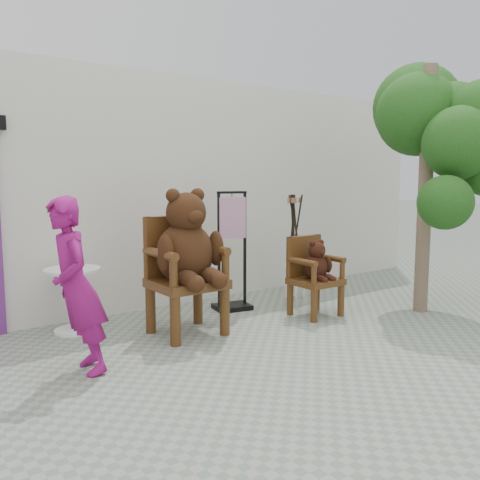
{
  "coord_description": "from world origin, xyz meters",
  "views": [
    {
      "loc": [
        -3.55,
        -3.25,
        1.68
      ],
      "look_at": [
        0.0,
        1.54,
        0.95
      ],
      "focal_mm": 38.0,
      "sensor_mm": 36.0,
      "label": 1
    }
  ],
  "objects_px": {
    "person": "(77,287)",
    "tree": "(444,124)",
    "cafe_table": "(73,292)",
    "display_stand": "(232,264)",
    "chair_small": "(314,269)",
    "stool_bucket": "(295,253)",
    "chair_big": "(186,253)"
  },
  "relations": [
    {
      "from": "cafe_table",
      "to": "tree",
      "type": "xyz_separation_m",
      "value": [
        4.15,
        -1.75,
        1.92
      ]
    },
    {
      "from": "person",
      "to": "tree",
      "type": "distance_m",
      "value": 4.82
    },
    {
      "from": "person",
      "to": "cafe_table",
      "type": "xyz_separation_m",
      "value": [
        0.37,
        1.23,
        -0.32
      ]
    },
    {
      "from": "chair_big",
      "to": "display_stand",
      "type": "xyz_separation_m",
      "value": [
        1.0,
        0.54,
        -0.3
      ]
    },
    {
      "from": "chair_small",
      "to": "display_stand",
      "type": "bearing_deg",
      "value": 128.91
    },
    {
      "from": "chair_small",
      "to": "person",
      "type": "xyz_separation_m",
      "value": [
        -2.98,
        -0.17,
        0.19
      ]
    },
    {
      "from": "chair_big",
      "to": "chair_small",
      "type": "relative_size",
      "value": 1.63
    },
    {
      "from": "chair_small",
      "to": "person",
      "type": "bearing_deg",
      "value": -176.69
    },
    {
      "from": "cafe_table",
      "to": "stool_bucket",
      "type": "height_order",
      "value": "stool_bucket"
    },
    {
      "from": "person",
      "to": "cafe_table",
      "type": "height_order",
      "value": "person"
    },
    {
      "from": "chair_big",
      "to": "person",
      "type": "distance_m",
      "value": 1.41
    },
    {
      "from": "chair_big",
      "to": "cafe_table",
      "type": "bearing_deg",
      "value": 140.56
    },
    {
      "from": "person",
      "to": "display_stand",
      "type": "height_order",
      "value": "person"
    },
    {
      "from": "chair_small",
      "to": "display_stand",
      "type": "relative_size",
      "value": 0.64
    },
    {
      "from": "chair_small",
      "to": "cafe_table",
      "type": "distance_m",
      "value": 2.82
    },
    {
      "from": "display_stand",
      "to": "stool_bucket",
      "type": "bearing_deg",
      "value": 11.71
    },
    {
      "from": "person",
      "to": "chair_big",
      "type": "bearing_deg",
      "value": 111.04
    },
    {
      "from": "chair_big",
      "to": "person",
      "type": "xyz_separation_m",
      "value": [
        -1.33,
        -0.44,
        -0.12
      ]
    },
    {
      "from": "cafe_table",
      "to": "display_stand",
      "type": "relative_size",
      "value": 0.47
    },
    {
      "from": "chair_big",
      "to": "stool_bucket",
      "type": "xyz_separation_m",
      "value": [
        2.09,
        0.54,
        -0.24
      ]
    },
    {
      "from": "chair_big",
      "to": "chair_small",
      "type": "bearing_deg",
      "value": -9.24
    },
    {
      "from": "person",
      "to": "display_stand",
      "type": "distance_m",
      "value": 2.53
    },
    {
      "from": "person",
      "to": "stool_bucket",
      "type": "xyz_separation_m",
      "value": [
        3.42,
        0.98,
        -0.12
      ]
    },
    {
      "from": "tree",
      "to": "person",
      "type": "bearing_deg",
      "value": 173.48
    },
    {
      "from": "person",
      "to": "cafe_table",
      "type": "distance_m",
      "value": 1.32
    },
    {
      "from": "chair_small",
      "to": "display_stand",
      "type": "distance_m",
      "value": 1.04
    },
    {
      "from": "chair_big",
      "to": "cafe_table",
      "type": "height_order",
      "value": "chair_big"
    },
    {
      "from": "person",
      "to": "cafe_table",
      "type": "relative_size",
      "value": 2.17
    },
    {
      "from": "cafe_table",
      "to": "stool_bucket",
      "type": "distance_m",
      "value": 3.06
    },
    {
      "from": "chair_small",
      "to": "person",
      "type": "height_order",
      "value": "person"
    },
    {
      "from": "cafe_table",
      "to": "stool_bucket",
      "type": "relative_size",
      "value": 0.48
    },
    {
      "from": "chair_small",
      "to": "cafe_table",
      "type": "relative_size",
      "value": 1.37
    }
  ]
}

